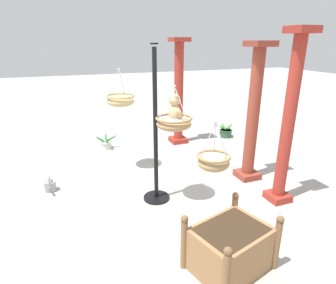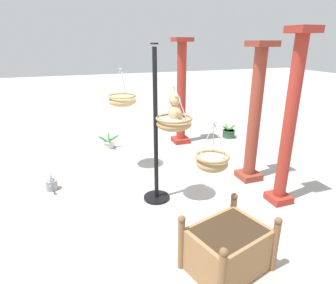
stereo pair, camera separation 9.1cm
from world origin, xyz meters
The scene contains 13 objects.
ground_plane centered at (0.00, 0.00, 0.00)m, with size 40.00×40.00×0.00m, color #ADAAA3.
display_pole_central centered at (-0.22, -0.06, 0.79)m, with size 0.44×0.44×2.53m.
hanging_basket_with_teddy centered at (-0.07, 0.19, 1.36)m, with size 0.57×0.57×0.69m.
teddy_bear centered at (-0.07, 0.21, 1.56)m, with size 0.31×0.27×0.45m.
hanging_basket_left_high centered at (-1.60, -0.31, 1.47)m, with size 0.56×0.56×0.72m.
hanging_basket_right_low centered at (1.00, 0.29, 1.14)m, with size 0.43×0.43×0.63m.
greenhouse_pillar_left centered at (-2.77, 1.41, 1.27)m, with size 0.43×0.43×2.63m.
greenhouse_pillar_right centered at (-0.35, 1.87, 1.23)m, with size 0.42×0.42×2.56m.
greenhouse_pillar_far_back centered at (0.54, 1.85, 1.33)m, with size 0.37×0.37×2.75m.
wooden_planter_box centered at (1.57, 0.24, 0.29)m, with size 0.94×1.09×0.71m.
potted_plant_fern_front centered at (-2.69, 2.82, 0.14)m, with size 0.46×0.45×0.36m.
potted_plant_flowering_red centered at (-2.97, -0.46, 0.13)m, with size 0.54×0.53×0.35m.
watering_can centered at (-1.15, -1.76, 0.10)m, with size 0.35×0.20×0.30m.
Camera 1 is at (3.83, -1.40, 2.55)m, focal length 30.42 mm.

